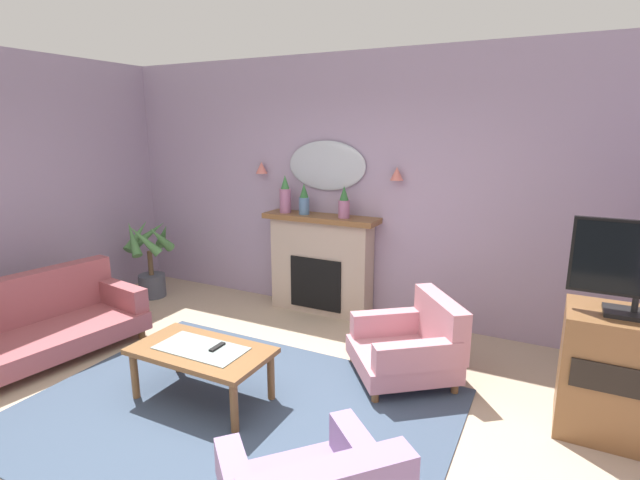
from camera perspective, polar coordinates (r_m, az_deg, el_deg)
The scene contains 16 objects.
floor at distance 3.83m, azimuth -12.40°, elevation -21.86°, with size 7.25×6.14×0.10m, color tan.
wall_back at distance 5.44m, azimuth 4.51°, elevation 6.19°, with size 7.25×0.10×2.93m, color #9E8CA8.
patterned_rug at distance 3.92m, azimuth -10.49°, elevation -19.81°, with size 3.20×2.40×0.01m, color #38475B.
fireplace at distance 5.57m, azimuth 0.09°, elevation -3.01°, with size 1.36×0.36×1.16m.
mantel_vase_centre at distance 5.59m, azimuth -4.17°, elevation 5.23°, with size 0.13×0.13×0.44m.
mantel_vase_left at distance 5.48m, azimuth -1.91°, elevation 4.75°, with size 0.12×0.12×0.35m.
mantel_vase_right at distance 5.26m, azimuth 2.88°, elevation 4.35°, with size 0.13×0.13×0.36m.
wall_mirror at distance 5.49m, azimuth 0.77°, elevation 8.86°, with size 0.96×0.06×0.56m, color #B2BCC6.
wall_sconce_left at distance 5.88m, azimuth -6.99°, elevation 8.57°, with size 0.14×0.14×0.14m, color #D17066.
wall_sconce_right at distance 5.13m, azimuth 9.15°, elevation 7.83°, with size 0.14×0.14×0.14m, color #D17066.
coffee_table at distance 3.98m, azimuth -13.97°, elevation -13.19°, with size 1.10×0.60×0.45m.
tv_remote at distance 3.92m, azimuth -12.16°, elevation -12.40°, with size 0.04×0.16×0.02m, color black.
floral_couch at distance 5.32m, azimuth -30.44°, elevation -8.55°, with size 1.10×1.81×0.76m.
armchair_beside_couch at distance 4.31m, azimuth 10.96°, elevation -12.07°, with size 1.14×1.13×0.71m.
tv_cabinet at distance 4.05m, azimuth 32.45°, elevation -13.49°, with size 0.80×0.57×0.90m.
potted_plant_corner_palm at distance 6.45m, azimuth -19.63°, elevation -2.02°, with size 0.65×0.66×1.02m.
Camera 1 is at (2.06, -2.37, 2.13)m, focal length 26.82 mm.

